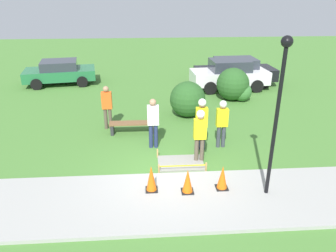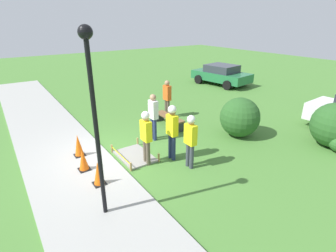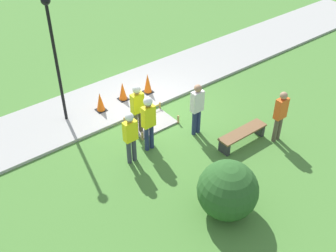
% 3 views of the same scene
% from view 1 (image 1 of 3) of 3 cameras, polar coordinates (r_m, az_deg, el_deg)
% --- Properties ---
extents(ground_plane, '(60.00, 60.00, 0.00)m').
position_cam_1_polar(ground_plane, '(10.15, -0.21, -8.63)').
color(ground_plane, '#477A33').
extents(sidewalk, '(28.00, 2.68, 0.10)m').
position_cam_1_polar(sidewalk, '(9.01, 0.38, -12.82)').
color(sidewalk, '#9E9E99').
rests_on(sidewalk, ground_plane).
extents(wet_concrete_patch, '(1.53, 1.07, 0.30)m').
position_cam_1_polar(wet_concrete_patch, '(10.76, 2.23, -6.46)').
color(wet_concrete_patch, gray).
rests_on(wet_concrete_patch, ground_plane).
extents(traffic_cone_near_patch, '(0.34, 0.34, 0.76)m').
position_cam_1_polar(traffic_cone_near_patch, '(9.13, -2.92, -9.09)').
color(traffic_cone_near_patch, black).
rests_on(traffic_cone_near_patch, sidewalk).
extents(traffic_cone_far_patch, '(0.34, 0.34, 0.69)m').
position_cam_1_polar(traffic_cone_far_patch, '(9.08, 3.44, -9.56)').
color(traffic_cone_far_patch, black).
rests_on(traffic_cone_far_patch, sidewalk).
extents(traffic_cone_sidewalk_edge, '(0.34, 0.34, 0.70)m').
position_cam_1_polar(traffic_cone_sidewalk_edge, '(9.34, 9.45, -8.83)').
color(traffic_cone_sidewalk_edge, black).
rests_on(traffic_cone_sidewalk_edge, sidewalk).
extents(park_bench, '(1.75, 0.44, 0.46)m').
position_cam_1_polar(park_bench, '(12.91, -6.29, 0.07)').
color(park_bench, '#2D2D33').
rests_on(park_bench, ground_plane).
extents(worker_supervisor, '(0.40, 0.26, 1.81)m').
position_cam_1_polar(worker_supervisor, '(10.49, 5.59, -0.95)').
color(worker_supervisor, brown).
rests_on(worker_supervisor, ground_plane).
extents(worker_assistant, '(0.40, 0.25, 1.76)m').
position_cam_1_polar(worker_assistant, '(11.61, 9.40, 1.06)').
color(worker_assistant, '#383D47').
rests_on(worker_assistant, ground_plane).
extents(worker_trainee, '(0.40, 0.27, 1.90)m').
position_cam_1_polar(worker_trainee, '(11.28, 5.86, 1.16)').
color(worker_trainee, navy).
rests_on(worker_trainee, ground_plane).
extents(bystander_in_orange_shirt, '(0.40, 0.24, 1.79)m').
position_cam_1_polar(bystander_in_orange_shirt, '(13.25, -10.57, 3.64)').
color(bystander_in_orange_shirt, brown).
rests_on(bystander_in_orange_shirt, ground_plane).
extents(bystander_in_gray_shirt, '(0.40, 0.24, 1.83)m').
position_cam_1_polar(bystander_in_gray_shirt, '(11.43, -2.61, 1.01)').
color(bystander_in_gray_shirt, navy).
rests_on(bystander_in_gray_shirt, ground_plane).
extents(lamppost_near, '(0.28, 0.28, 4.22)m').
position_cam_1_polar(lamppost_near, '(8.45, 18.79, 4.65)').
color(lamppost_near, black).
rests_on(lamppost_near, sidewalk).
extents(parked_car_green, '(4.30, 2.68, 1.39)m').
position_cam_1_polar(parked_car_green, '(20.63, -18.31, 8.95)').
color(parked_car_green, '#236B3D').
rests_on(parked_car_green, ground_plane).
extents(parked_car_white, '(4.35, 2.27, 1.65)m').
position_cam_1_polar(parked_car_white, '(18.91, 10.63, 8.88)').
color(parked_car_white, white).
rests_on(parked_car_white, ground_plane).
extents(parked_car_black, '(4.68, 2.29, 1.57)m').
position_cam_1_polar(parked_car_black, '(19.79, 11.59, 9.33)').
color(parked_car_black, black).
rests_on(parked_car_black, ground_plane).
extents(shrub_rounded_near, '(0.95, 0.95, 0.95)m').
position_cam_1_polar(shrub_rounded_near, '(16.99, 12.78, 5.83)').
color(shrub_rounded_near, '#387033').
rests_on(shrub_rounded_near, ground_plane).
extents(shrub_rounded_mid, '(1.64, 1.64, 1.64)m').
position_cam_1_polar(shrub_rounded_mid, '(16.98, 11.22, 7.16)').
color(shrub_rounded_mid, '#285623').
rests_on(shrub_rounded_mid, ground_plane).
extents(shrub_rounded_far, '(1.57, 1.57, 1.57)m').
position_cam_1_polar(shrub_rounded_far, '(14.48, 3.44, 4.69)').
color(shrub_rounded_far, '#285623').
rests_on(shrub_rounded_far, ground_plane).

